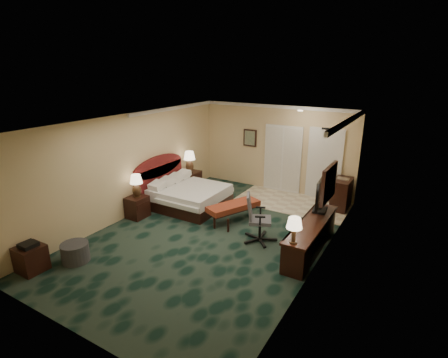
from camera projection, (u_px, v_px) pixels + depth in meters
The scene contains 26 objects.
floor at pixel (212, 235), 8.30m from camera, with size 5.00×7.50×0.00m, color black.
ceiling at pixel (211, 121), 7.46m from camera, with size 5.00×7.50×0.00m, color white.
wall_back at pixel (276, 148), 10.95m from camera, with size 5.00×0.00×2.70m, color #DAB989.
wall_front at pixel (65, 255), 4.82m from camera, with size 5.00×0.00×2.70m, color #DAB989.
wall_left at pixel (131, 166), 9.09m from camera, with size 0.00×7.50×2.70m, color #DAB989.
wall_right at pixel (322, 202), 6.67m from camera, with size 0.00×7.50×2.70m, color #DAB989.
crown_molding at pixel (211, 124), 7.48m from camera, with size 5.00×7.50×0.10m, color silver, non-canonical shape.
tile_patch at pixel (291, 202), 10.23m from camera, with size 3.20×1.70×0.01m, color beige.
headboard at pixel (159, 179), 10.08m from camera, with size 0.12×2.00×1.40m, color #44130E, non-canonical shape.
entry_door at pixel (324, 165), 10.26m from camera, with size 1.02×0.06×2.18m, color silver.
closet_doors at pixel (283, 159), 10.89m from camera, with size 1.20×0.06×2.10m, color beige.
wall_art at pixel (250, 138), 11.27m from camera, with size 0.45×0.06×0.55m, color #4A6354.
wall_mirror at pixel (329, 183), 7.12m from camera, with size 0.05×0.95×0.75m, color white.
bed at pixel (190, 197), 9.87m from camera, with size 1.85×1.72×0.59m, color silver.
nightstand_near at pixel (137, 207), 9.19m from camera, with size 0.45×0.52×0.57m, color black.
nightstand_far at pixel (190, 182), 11.07m from camera, with size 0.52×0.60×0.65m, color black.
lamp_near at pixel (137, 186), 9.01m from camera, with size 0.32×0.32×0.61m, color black, non-canonical shape.
lamp_far at pixel (190, 162), 10.79m from camera, with size 0.36×0.36×0.67m, color black, non-canonical shape.
bed_bench at pixel (233, 212), 8.97m from camera, with size 0.49×1.42×0.48m, color maroon.
ottoman at pixel (75, 252), 7.14m from camera, with size 0.55×0.55×0.40m, color #292930.
side_table at pixel (31, 259), 6.79m from camera, with size 0.48×0.48×0.52m, color black.
desk at pixel (311, 237), 7.47m from camera, with size 0.51×2.36×0.68m, color black.
tv at pixel (321, 194), 7.82m from camera, with size 0.09×1.04×0.81m, color black.
desk_lamp at pixel (294, 230), 6.45m from camera, with size 0.30×0.30×0.52m, color black, non-canonical shape.
desk_chair at pixel (260, 218), 7.86m from camera, with size 0.65×0.61×1.12m, color #43424A, non-canonical shape.
minibar at pixel (341, 194), 9.71m from camera, with size 0.45×0.81×0.86m, color black.
Camera 1 is at (4.05, -6.28, 3.86)m, focal length 28.00 mm.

